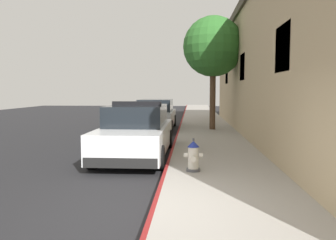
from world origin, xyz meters
The scene contains 8 objects.
ground_plane centered at (-4.68, 10.00, -0.10)m, with size 29.91×60.00×0.20m, color #232326.
sidewalk_pavement centered at (1.32, 10.00, 0.08)m, with size 2.65×60.00×0.16m, color #9E9991.
curb_painted_edge centered at (-0.04, 10.00, 0.08)m, with size 0.08×60.00×0.16m, color maroon.
storefront_building centered at (5.80, 9.17, 2.90)m, with size 6.55×22.63×5.79m.
police_cruiser centered at (-1.10, 4.87, 0.74)m, with size 1.94×4.84×1.68m.
parked_car_silver_ahead centered at (-1.29, 12.24, 0.74)m, with size 1.94×4.84×1.56m.
fire_hydrant centered at (0.60, 2.45, 0.51)m, with size 0.44×0.40×0.76m.
street_tree centered at (1.56, 11.13, 4.07)m, with size 2.85×2.85×5.36m.
Camera 1 is at (0.55, -5.26, 1.99)m, focal length 36.37 mm.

